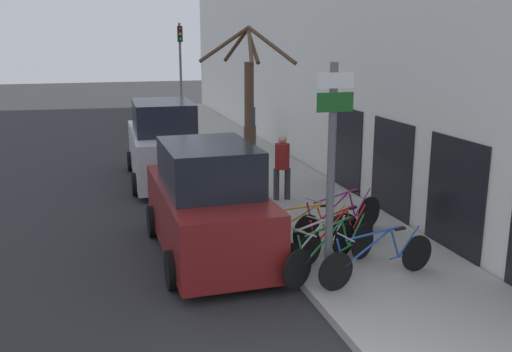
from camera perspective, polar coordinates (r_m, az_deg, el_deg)
name	(u,v)px	position (r m, az deg, el deg)	size (l,w,h in m)	color
ground_plane	(177,186)	(16.19, -7.94, -0.96)	(80.00, 80.00, 0.00)	#28282B
sidewalk_curb	(241,158)	(19.33, -1.49, 1.79)	(3.20, 32.00, 0.15)	#9E9B93
building_facade	(292,63)	(19.36, 3.63, 11.21)	(0.23, 32.00, 6.50)	silver
signpost	(331,169)	(8.96, 7.53, 0.67)	(0.59, 0.15, 3.55)	#595B60
bicycle_0	(378,259)	(9.65, 12.12, -8.08)	(2.28, 0.60, 0.88)	black
bicycle_1	(332,251)	(9.82, 7.62, -7.44)	(2.15, 1.21, 0.90)	black
bicycle_2	(317,247)	(10.05, 6.17, -7.03)	(1.86, 0.97, 0.84)	black
bicycle_3	(338,234)	(10.70, 8.24, -5.79)	(1.98, 1.12, 0.83)	black
bicycle_4	(305,229)	(10.87, 4.90, -5.35)	(2.24, 0.44, 0.85)	black
bicycle_5	(339,219)	(11.45, 8.34, -4.27)	(2.33, 1.12, 0.95)	black
parked_car_0	(208,205)	(10.75, -4.84, -2.92)	(2.03, 4.35, 2.18)	maroon
parked_car_1	(164,145)	(16.62, -9.22, 3.08)	(2.07, 4.83, 2.32)	#B2B7BC
pedestrian_near	(282,163)	(13.94, 2.63, 1.35)	(0.42, 0.36, 1.61)	#333338
pedestrian_far	(250,122)	(20.29, -0.61, 5.47)	(0.46, 0.39, 1.74)	#4C3D2D
street_tree	(249,115)	(13.20, -0.74, 6.09)	(1.85, 2.28, 4.17)	#4C3828
traffic_light	(181,63)	(24.59, -7.55, 11.18)	(0.20, 0.30, 4.50)	#595B60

